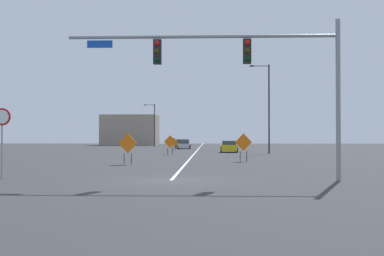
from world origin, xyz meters
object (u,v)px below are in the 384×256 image
(car_yellow_passing, at_px, (229,147))
(car_orange_approaching, at_px, (182,143))
(stop_sign, at_px, (2,129))
(street_lamp_near_left, at_px, (154,123))
(construction_sign_median_far, at_px, (128,145))
(car_silver_distant, at_px, (184,144))
(street_lamp_near_right, at_px, (268,105))
(construction_sign_left_lane, at_px, (243,144))
(traffic_signal_assembly, at_px, (247,64))
(construction_sign_right_lane, at_px, (174,143))
(construction_sign_left_shoulder, at_px, (170,142))

(car_yellow_passing, bearing_deg, car_orange_approaching, 105.36)
(stop_sign, relative_size, street_lamp_near_left, 0.41)
(construction_sign_median_far, height_order, car_silver_distant, construction_sign_median_far)
(street_lamp_near_left, bearing_deg, street_lamp_near_right, -63.68)
(car_orange_approaching, bearing_deg, construction_sign_median_far, -90.87)
(construction_sign_left_lane, bearing_deg, construction_sign_median_far, -155.04)
(traffic_signal_assembly, xyz_separation_m, construction_sign_left_lane, (0.93, 15.20, -3.64))
(car_orange_approaching, bearing_deg, stop_sign, -94.09)
(street_lamp_near_left, height_order, construction_sign_right_lane, street_lamp_near_left)
(car_yellow_passing, height_order, car_silver_distant, car_silver_distant)
(construction_sign_median_far, xyz_separation_m, car_silver_distant, (1.62, 40.58, -0.68))
(construction_sign_right_lane, bearing_deg, car_silver_distant, 84.72)
(stop_sign, height_order, construction_sign_left_shoulder, stop_sign)
(street_lamp_near_left, distance_m, construction_sign_right_lane, 22.26)
(construction_sign_median_far, bearing_deg, construction_sign_left_lane, 24.96)
(car_orange_approaching, bearing_deg, traffic_signal_assembly, -84.14)
(street_lamp_near_right, distance_m, construction_sign_median_far, 23.45)
(car_orange_approaching, bearing_deg, construction_sign_left_shoulder, -88.79)
(construction_sign_left_lane, distance_m, car_silver_distant, 37.41)
(street_lamp_near_right, relative_size, car_yellow_passing, 2.49)
(construction_sign_left_shoulder, bearing_deg, construction_sign_median_far, -94.91)
(street_lamp_near_left, bearing_deg, traffic_signal_assembly, -79.82)
(construction_sign_left_lane, bearing_deg, construction_sign_left_shoulder, 116.36)
(construction_sign_left_shoulder, relative_size, car_silver_distant, 0.45)
(stop_sign, xyz_separation_m, car_orange_approaching, (4.38, 61.28, -1.53))
(car_orange_approaching, bearing_deg, street_lamp_near_left, 153.43)
(street_lamp_near_right, height_order, construction_sign_median_far, street_lamp_near_right)
(street_lamp_near_right, distance_m, street_lamp_near_left, 36.58)
(car_yellow_passing, relative_size, car_silver_distant, 0.87)
(stop_sign, relative_size, construction_sign_median_far, 1.50)
(construction_sign_median_far, xyz_separation_m, construction_sign_left_lane, (8.00, 3.73, 0.02))
(construction_sign_right_lane, height_order, car_orange_approaching, construction_sign_right_lane)
(stop_sign, bearing_deg, construction_sign_left_shoulder, 79.77)
(street_lamp_near_left, bearing_deg, car_silver_distant, -63.38)
(street_lamp_near_right, relative_size, car_silver_distant, 2.16)
(street_lamp_near_left, height_order, construction_sign_median_far, street_lamp_near_left)
(traffic_signal_assembly, bearing_deg, construction_sign_left_shoulder, 101.19)
(street_lamp_near_left, distance_m, construction_sign_median_far, 52.93)
(street_lamp_near_right, bearing_deg, car_orange_approaching, 110.05)
(street_lamp_near_left, xyz_separation_m, construction_sign_right_lane, (5.19, -21.42, -3.18))
(car_silver_distant, bearing_deg, construction_sign_median_far, -92.28)
(street_lamp_near_left, xyz_separation_m, construction_sign_left_shoulder, (5.89, -35.72, -2.98))
(construction_sign_left_shoulder, distance_m, construction_sign_right_lane, 14.33)
(construction_sign_median_far, xyz_separation_m, car_yellow_passing, (7.79, 24.46, -0.66))
(construction_sign_left_lane, bearing_deg, car_orange_approaching, 98.89)
(car_orange_approaching, xyz_separation_m, car_silver_distant, (0.86, -9.49, -0.02))
(construction_sign_median_far, bearing_deg, car_yellow_passing, 72.33)
(street_lamp_near_left, relative_size, construction_sign_left_lane, 3.62)
(construction_sign_left_shoulder, height_order, construction_sign_right_lane, construction_sign_left_shoulder)
(construction_sign_left_lane, distance_m, car_orange_approaching, 46.91)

